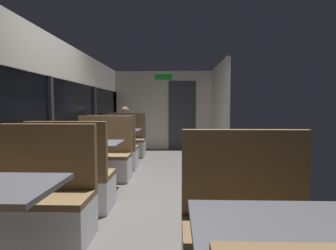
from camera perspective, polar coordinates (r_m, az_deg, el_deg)
The scene contains 14 objects.
ground_plane at distance 4.09m, azimuth -3.75°, elevation -14.34°, with size 3.30×9.20×0.02m, color #514F4C.
carriage_window_panel_left at distance 4.28m, azimuth -23.56°, elevation 1.42°, with size 0.09×8.48×2.30m.
carriage_end_bulkhead at distance 8.07m, azimuth -0.52°, elevation 3.02°, with size 2.90×0.11×2.30m.
carriage_aisle_panel_right at distance 6.95m, azimuth 10.65°, elevation 2.89°, with size 0.08×2.40×2.30m, color beige.
bench_near_window_facing_entry at distance 2.94m, azimuth -24.95°, elevation -15.20°, with size 0.95×0.50×1.10m.
dining_table_mid_window at distance 4.19m, azimuth -16.01°, elevation -4.89°, with size 0.90×0.70×0.74m.
bench_mid_window_facing_end at distance 3.61m, azimuth -19.36°, elevation -11.45°, with size 0.95×0.50×1.10m.
bench_mid_window_facing_entry at distance 4.90m, azimuth -13.43°, elevation -7.25°, with size 0.95×0.50×1.10m.
dining_table_far_window at distance 6.27m, azimuth -9.97°, elevation -1.89°, with size 0.90×0.70×0.74m.
bench_far_window_facing_end at distance 5.64m, azimuth -11.38°, elevation -5.76°, with size 0.95×0.50×1.10m.
bench_far_window_facing_entry at distance 6.99m, azimuth -8.77°, elevation -3.84°, with size 0.95×0.50×1.10m.
dining_table_front_aisle at distance 1.43m, azimuth 24.80°, elevation -22.75°, with size 0.90×0.70×0.74m.
bench_front_aisle_facing_entry at distance 2.16m, azimuth 16.70°, elevation -22.16°, with size 0.95×0.50×1.10m.
seated_passenger at distance 6.89m, azimuth -8.90°, elevation -2.20°, with size 0.47×0.55×1.26m.
Camera 1 is at (0.38, -3.86, 1.28)m, focal length 29.07 mm.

